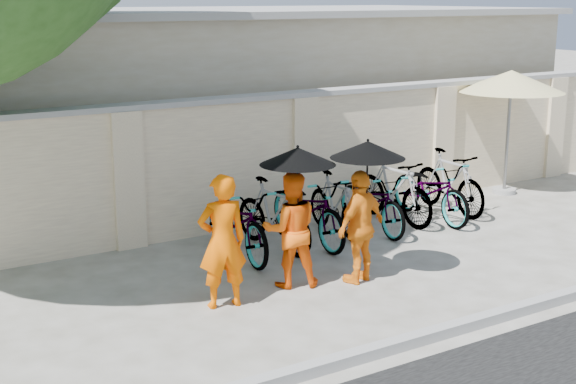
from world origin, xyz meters
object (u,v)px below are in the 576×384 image
monk_center (291,230)px  patio_umbrella (511,83)px  monk_right (361,227)px  monk_left (222,241)px

monk_center → patio_umbrella: patio_umbrella is taller
patio_umbrella → monk_right: bearing=-155.3°
monk_center → monk_right: bearing=179.7°
monk_left → monk_right: 1.89m
monk_left → patio_umbrella: (7.01, 2.19, 1.25)m
monk_left → monk_center: (1.05, 0.17, -0.07)m
monk_center → monk_right: (0.83, -0.34, -0.00)m
monk_center → patio_umbrella: 6.43m
monk_left → patio_umbrella: bearing=-153.5°
monk_left → monk_right: (1.88, -0.17, -0.07)m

